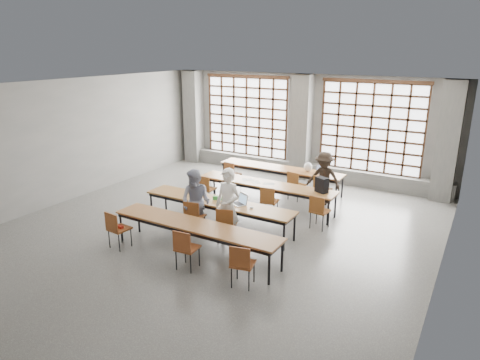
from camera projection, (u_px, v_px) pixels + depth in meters
The scene contains 40 objects.
floor at pixel (217, 230), 10.62m from camera, with size 11.00×11.00×0.00m, color #4E4E4C.
ceiling at pixel (215, 86), 9.58m from camera, with size 11.00×11.00×0.00m, color silver.
wall_back at pixel (305, 126), 14.63m from camera, with size 10.00×10.00×0.00m, color slate.
wall_left at pixel (74, 139), 12.52m from camera, with size 11.00×11.00×0.00m, color slate.
wall_right at pixel (448, 198), 7.69m from camera, with size 11.00×11.00×0.00m, color slate.
column_left at pixel (194, 117), 16.58m from camera, with size 0.60×0.55×3.50m, color #555452.
column_mid at pixel (302, 127), 14.40m from camera, with size 0.60×0.55×3.50m, color #555452.
column_right at pixel (448, 142), 12.23m from camera, with size 0.60×0.55×3.50m, color #555452.
window_left at pixel (247, 117), 15.61m from camera, with size 3.32×0.12×3.00m.
window_right at pixel (371, 128), 13.43m from camera, with size 3.32×0.12×3.00m.
sill_ledge at pixel (301, 170), 14.91m from camera, with size 9.80×0.35×0.50m, color #555452.
desk_row_a at pixel (280, 170), 13.38m from camera, with size 4.00×0.70×0.73m.
desk_row_b at pixel (266, 185), 11.86m from camera, with size 4.00×0.70×0.73m.
desk_row_c at pixel (218, 203), 10.50m from camera, with size 4.00×0.70×0.73m.
desk_row_d at pixel (195, 227), 9.14m from camera, with size 4.00×0.70×0.73m.
chair_back_left at pixel (231, 172), 13.58m from camera, with size 0.47×0.47×0.88m.
chair_back_mid at pixel (295, 183), 12.52m from camera, with size 0.51×0.51×0.88m.
chair_back_right at pixel (321, 187), 12.13m from camera, with size 0.48×0.49×0.88m.
chair_mid_left at pixel (206, 187), 12.15m from camera, with size 0.44×0.44×0.88m.
chair_mid_centre at pixel (269, 199), 11.18m from camera, with size 0.47×0.48×0.88m.
chair_mid_right at pixel (319, 209), 10.52m from camera, with size 0.46×0.47×0.88m.
chair_front_left at pixel (194, 214), 10.16m from camera, with size 0.49×0.49×0.88m.
chair_front_right at pixel (226, 222), 9.72m from camera, with size 0.52×0.52×0.88m.
chair_near_left at pixel (116, 226), 9.48m from camera, with size 0.46×0.46×0.88m.
chair_near_mid at pixel (185, 246), 8.56m from camera, with size 0.46×0.46×0.88m.
chair_near_right at pixel (242, 262), 7.92m from camera, with size 0.50×0.50×0.88m.
student_male at pixel (228, 206), 9.73m from camera, with size 0.64×0.42×1.76m, color white.
student_female at pixel (196, 202), 10.19m from camera, with size 0.78×0.61×1.60m, color navy.
student_back at pixel (324, 178), 12.16m from camera, with size 0.99×0.57×1.53m, color black.
laptop_front at pixel (240, 201), 10.27m from camera, with size 0.46×0.43×0.26m.
laptop_back at pixel (322, 171), 12.78m from camera, with size 0.44×0.41×0.26m.
mouse at pixel (251, 208), 10.00m from camera, with size 0.10×0.06×0.04m, color white.
green_box at pixel (218, 198), 10.56m from camera, with size 0.25×0.09×0.09m, color #2B8631.
phone at pixel (222, 203), 10.31m from camera, with size 0.13×0.06×0.01m, color black.
paper_sheet_a at pixel (248, 180), 12.17m from camera, with size 0.30×0.21×0.00m, color white.
paper_sheet_b at pixel (255, 182), 11.94m from camera, with size 0.30×0.21×0.00m, color white.
paper_sheet_c at pixel (269, 184), 11.79m from camera, with size 0.30×0.21×0.00m, color silver.
backpack at pixel (322, 185), 11.05m from camera, with size 0.32×0.20×0.40m, color black.
plastic_bag at pixel (308, 167), 12.92m from camera, with size 0.26×0.21×0.29m, color white.
red_pouch at pixel (119, 227), 9.55m from camera, with size 0.20×0.08×0.06m, color #9D2013.
Camera 1 is at (5.43, -8.15, 4.34)m, focal length 32.00 mm.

